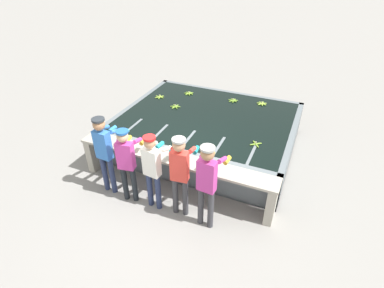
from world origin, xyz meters
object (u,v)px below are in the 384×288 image
at_px(worker_3, 180,169).
at_px(banana_bunch_floating_2, 189,93).
at_px(banana_bunch_floating_0, 262,104).
at_px(knife_0, 101,138).
at_px(worker_0, 105,148).
at_px(banana_bunch_floating_3, 256,144).
at_px(worker_2, 153,166).
at_px(worker_4, 207,179).
at_px(banana_bunch_floating_4, 175,107).
at_px(banana_bunch_ledge_0, 124,147).
at_px(banana_bunch_floating_1, 233,100).
at_px(banana_bunch_floating_5, 160,97).
at_px(worker_1, 127,159).

bearing_deg(worker_3, banana_bunch_floating_2, 111.64).
distance_m(banana_bunch_floating_0, knife_0, 4.25).
xyz_separation_m(worker_0, banana_bunch_floating_3, (2.65, 1.62, -0.18)).
relative_size(worker_2, worker_3, 0.96).
distance_m(worker_4, knife_0, 2.79).
xyz_separation_m(worker_0, banana_bunch_floating_2, (0.26, 3.49, -0.18)).
relative_size(banana_bunch_floating_3, banana_bunch_floating_4, 0.87).
relative_size(worker_2, knife_0, 5.60).
bearing_deg(worker_2, banana_bunch_ledge_0, 155.41).
distance_m(worker_2, banana_bunch_floating_2, 3.62).
height_order(banana_bunch_floating_1, banana_bunch_floating_3, same).
distance_m(banana_bunch_floating_4, banana_bunch_floating_5, 0.78).
height_order(worker_4, banana_bunch_floating_0, worker_4).
distance_m(banana_bunch_floating_0, banana_bunch_floating_2, 2.08).
height_order(banana_bunch_floating_4, banana_bunch_ledge_0, banana_bunch_ledge_0).
height_order(worker_3, worker_4, worker_4).
bearing_deg(banana_bunch_ledge_0, banana_bunch_floating_4, 86.38).
xyz_separation_m(banana_bunch_floating_3, banana_bunch_floating_4, (-2.37, 0.94, -0.00)).
distance_m(worker_1, banana_bunch_ledge_0, 0.61).
height_order(worker_1, worker_2, worker_1).
height_order(banana_bunch_floating_2, knife_0, banana_bunch_floating_2).
bearing_deg(worker_1, worker_2, 2.15).
bearing_deg(worker_1, banana_bunch_floating_4, 95.58).
bearing_deg(banana_bunch_floating_1, banana_bunch_floating_2, -178.31).
relative_size(banana_bunch_floating_1, banana_bunch_floating_3, 1.15).
relative_size(worker_3, banana_bunch_floating_1, 6.09).
relative_size(worker_0, banana_bunch_floating_2, 6.22).
xyz_separation_m(worker_2, worker_4, (1.10, -0.05, 0.08)).
relative_size(banana_bunch_floating_4, banana_bunch_ledge_0, 1.00).
relative_size(worker_0, worker_3, 1.02).
relative_size(worker_1, banana_bunch_floating_4, 5.84).
relative_size(banana_bunch_floating_1, banana_bunch_floating_2, 1.00).
height_order(worker_3, banana_bunch_ledge_0, worker_3).
bearing_deg(banana_bunch_floating_5, banana_bunch_floating_4, -29.25).
xyz_separation_m(worker_4, banana_bunch_floating_4, (-1.91, 2.64, -0.19)).
xyz_separation_m(worker_2, worker_3, (0.54, 0.04, 0.05)).
distance_m(banana_bunch_floating_4, knife_0, 2.21).
relative_size(worker_1, worker_4, 0.94).
bearing_deg(banana_bunch_floating_4, banana_bunch_floating_0, 27.97).
xyz_separation_m(worker_2, banana_bunch_ledge_0, (-0.95, 0.44, -0.10)).
bearing_deg(banana_bunch_floating_1, banana_bunch_floating_4, -142.99).
xyz_separation_m(worker_2, banana_bunch_floating_0, (1.23, 3.68, -0.11)).
bearing_deg(knife_0, banana_bunch_floating_3, 19.30).
height_order(banana_bunch_floating_2, banana_bunch_floating_5, same).
distance_m(worker_2, banana_bunch_floating_0, 3.88).
relative_size(banana_bunch_floating_5, banana_bunch_ledge_0, 1.00).
relative_size(worker_2, banana_bunch_floating_4, 5.83).
distance_m(worker_0, worker_2, 1.11).
bearing_deg(banana_bunch_floating_5, worker_0, -82.40).
height_order(worker_1, knife_0, worker_1).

